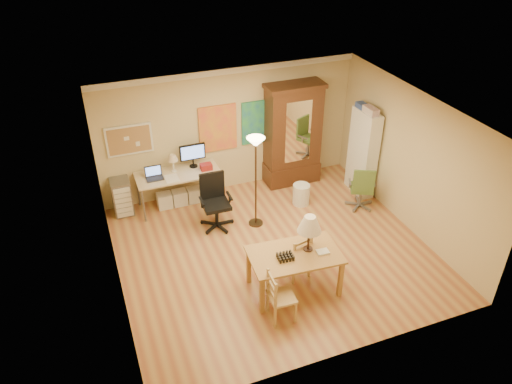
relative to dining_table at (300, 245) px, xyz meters
name	(u,v)px	position (x,y,z in m)	size (l,w,h in m)	color
floor	(274,251)	(-0.01, 1.00, -0.87)	(5.50, 5.50, 0.00)	#A35D39
crown_molding	(228,71)	(-0.01, 3.46, 1.77)	(5.50, 0.08, 0.12)	white
corkboard	(129,140)	(-2.06, 3.47, 0.63)	(0.90, 0.04, 0.62)	#A9754F
art_panel_left	(218,128)	(-0.26, 3.47, 0.58)	(0.80, 0.04, 1.00)	gold
art_panel_right	(259,122)	(0.64, 3.47, 0.58)	(0.75, 0.04, 0.95)	teal
dining_table	(300,245)	(0.00, 0.00, 0.00)	(1.52, 0.98, 1.37)	#91592F
ladder_chair_back	(297,257)	(0.09, 0.26, -0.47)	(0.47, 0.45, 0.85)	#A18449
ladder_chair_left	(280,297)	(-0.56, -0.52, -0.46)	(0.41, 0.42, 0.87)	#A18449
torchiere_lamp	(256,156)	(-0.01, 1.94, 0.64)	(0.34, 0.34, 1.88)	#3B2717
computer_desk	(180,185)	(-1.22, 3.16, -0.40)	(1.69, 0.74, 1.28)	tan
office_chair_black	(216,213)	(-0.76, 2.16, -0.58)	(0.68, 0.68, 1.10)	black
office_chair_green	(360,197)	(2.21, 1.71, -0.61)	(0.60, 0.60, 0.97)	slate
drawer_cart	(122,197)	(-2.39, 3.27, -0.49)	(0.38, 0.45, 0.75)	slate
armoire	(292,141)	(1.34, 3.24, 0.12)	(1.24, 0.59, 2.28)	#34230E
bookshelf	(363,153)	(2.53, 2.30, 0.06)	(0.28, 0.75, 1.87)	white
wastebin	(301,194)	(1.14, 2.28, -0.65)	(0.36, 0.36, 0.45)	silver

